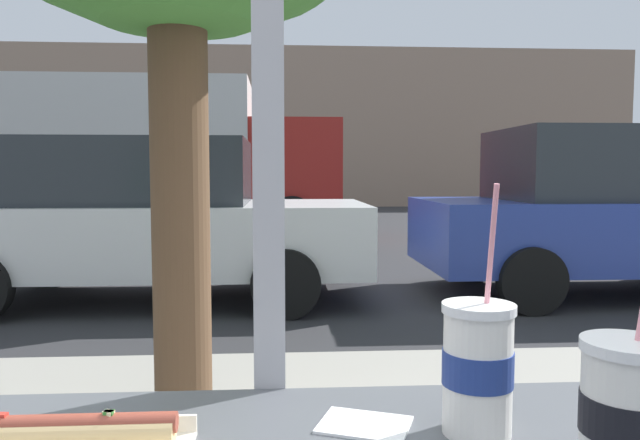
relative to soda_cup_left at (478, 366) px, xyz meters
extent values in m
plane|color=#2D2D30|center=(-0.28, 8.14, -1.07)|extent=(60.00, 60.00, 0.00)
cube|color=#35373A|center=(-0.28, 0.17, -0.10)|extent=(2.28, 0.02, 0.02)
cube|color=gray|center=(-0.28, 23.52, 2.00)|extent=(28.00, 1.20, 6.15)
cylinder|color=white|center=(0.00, 0.00, -0.01)|extent=(0.09, 0.09, 0.16)
cylinder|color=navy|center=(0.00, 0.00, 0.00)|extent=(0.09, 0.09, 0.05)
cylinder|color=black|center=(0.00, 0.00, 0.07)|extent=(0.08, 0.08, 0.01)
cylinder|color=white|center=(0.00, 0.00, 0.08)|extent=(0.10, 0.10, 0.01)
cylinder|color=pink|center=(0.01, -0.01, 0.14)|extent=(0.01, 0.04, 0.20)
cylinder|color=white|center=(0.12, -0.15, -0.01)|extent=(0.10, 0.10, 0.15)
cylinder|color=black|center=(0.12, -0.15, -0.01)|extent=(0.10, 0.10, 0.04)
cylinder|color=black|center=(0.12, -0.15, 0.06)|extent=(0.09, 0.09, 0.01)
cylinder|color=white|center=(0.12, -0.15, 0.07)|extent=(0.10, 0.10, 0.01)
cube|color=silver|center=(-0.51, 0.02, -0.08)|extent=(0.28, 0.01, 0.03)
cylinder|color=#DBB77A|center=(-0.51, -0.03, -0.06)|extent=(0.24, 0.04, 0.04)
cylinder|color=brown|center=(-0.51, -0.03, -0.05)|extent=(0.24, 0.03, 0.03)
cube|color=#337A2D|center=(-0.47, -0.03, -0.04)|extent=(0.01, 0.01, 0.01)
cube|color=beige|center=(-0.47, -0.03, -0.04)|extent=(0.01, 0.01, 0.01)
cube|color=red|center=(-0.60, -0.03, -0.04)|extent=(0.01, 0.01, 0.01)
cube|color=white|center=(-0.15, 0.03, -0.09)|extent=(0.14, 0.13, 0.00)
cube|color=silver|center=(-1.58, 5.67, -0.41)|extent=(4.41, 1.86, 0.69)
cube|color=#282D33|center=(-1.74, 5.67, 0.26)|extent=(2.29, 1.64, 0.66)
cylinder|color=black|center=(-0.21, 6.60, -0.75)|extent=(0.64, 0.18, 0.64)
cylinder|color=black|center=(-0.21, 4.74, -0.75)|extent=(0.64, 0.18, 0.64)
cylinder|color=black|center=(-2.95, 6.60, -0.75)|extent=(0.64, 0.18, 0.64)
cube|color=#283D93|center=(3.38, 5.67, -0.40)|extent=(4.18, 1.84, 0.71)
cube|color=#282D33|center=(3.23, 5.67, 0.34)|extent=(2.17, 1.62, 0.76)
cylinder|color=black|center=(2.09, 6.59, -0.75)|extent=(0.64, 0.18, 0.64)
cylinder|color=black|center=(2.09, 4.75, -0.75)|extent=(0.64, 0.18, 0.64)
cube|color=beige|center=(-3.18, 11.59, 0.71)|extent=(4.66, 2.20, 2.66)
cube|color=maroon|center=(-0.05, 11.59, 0.33)|extent=(1.90, 2.10, 1.90)
cylinder|color=black|center=(-0.05, 12.64, -0.62)|extent=(0.90, 0.24, 0.90)
cylinder|color=black|center=(-0.05, 10.54, -0.62)|extent=(0.90, 0.24, 0.90)
cylinder|color=black|center=(-3.98, 12.69, -0.62)|extent=(0.90, 0.24, 0.90)
cylinder|color=black|center=(-3.98, 10.49, -0.62)|extent=(0.90, 0.24, 0.90)
cylinder|color=brown|center=(-0.71, 2.06, 0.15)|extent=(0.27, 0.27, 2.14)
camera|label=1|loc=(-0.26, -0.77, 0.25)|focal=34.42mm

